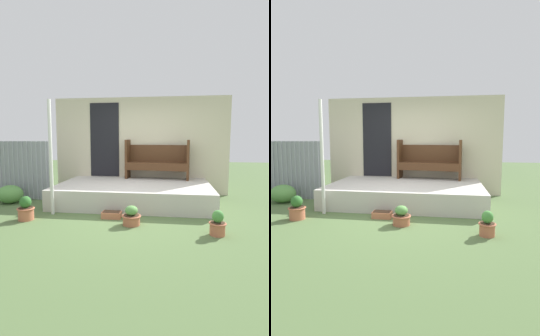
% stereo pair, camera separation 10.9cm
% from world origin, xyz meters
% --- Properties ---
extents(ground_plane, '(24.00, 24.00, 0.00)m').
position_xyz_m(ground_plane, '(0.00, 0.00, 0.00)').
color(ground_plane, '#516B3D').
extents(porch_slab, '(3.52, 2.12, 0.45)m').
position_xyz_m(porch_slab, '(-0.03, 1.06, 0.22)').
color(porch_slab, beige).
rests_on(porch_slab, ground_plane).
extents(house_wall, '(4.72, 0.08, 2.60)m').
position_xyz_m(house_wall, '(-0.07, 2.15, 1.31)').
color(house_wall, beige).
rests_on(house_wall, ground_plane).
extents(fence_corrugated, '(2.54, 0.05, 1.44)m').
position_xyz_m(fence_corrugated, '(-3.39, 1.01, 0.72)').
color(fence_corrugated, gray).
rests_on(fence_corrugated, ground_plane).
extents(support_post, '(0.07, 0.07, 2.26)m').
position_xyz_m(support_post, '(-1.52, -0.12, 1.13)').
color(support_post, silver).
rests_on(support_post, ground_plane).
extents(bench, '(1.68, 0.56, 1.02)m').
position_xyz_m(bench, '(0.46, 1.88, 0.96)').
color(bench, '#4C2D19').
rests_on(bench, porch_slab).
extents(flower_pot_left, '(0.32, 0.32, 0.45)m').
position_xyz_m(flower_pot_left, '(-1.85, -0.53, 0.20)').
color(flower_pot_left, '#B76647').
rests_on(flower_pot_left, ground_plane).
extents(flower_pot_middle, '(0.34, 0.34, 0.34)m').
position_xyz_m(flower_pot_middle, '(0.14, -0.55, 0.15)').
color(flower_pot_middle, '#B76647').
rests_on(flower_pot_middle, ground_plane).
extents(flower_pot_right, '(0.27, 0.27, 0.40)m').
position_xyz_m(flower_pot_right, '(1.55, -0.85, 0.17)').
color(flower_pot_right, '#B76647').
rests_on(flower_pot_right, ground_plane).
extents(planter_box_rect, '(0.37, 0.21, 0.13)m').
position_xyz_m(planter_box_rect, '(-0.29, -0.21, 0.06)').
color(planter_box_rect, '#C67251').
rests_on(planter_box_rect, ground_plane).
extents(shrub_by_fence, '(0.59, 0.53, 0.42)m').
position_xyz_m(shrub_by_fence, '(-2.90, 0.60, 0.21)').
color(shrub_by_fence, '#599347').
rests_on(shrub_by_fence, ground_plane).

